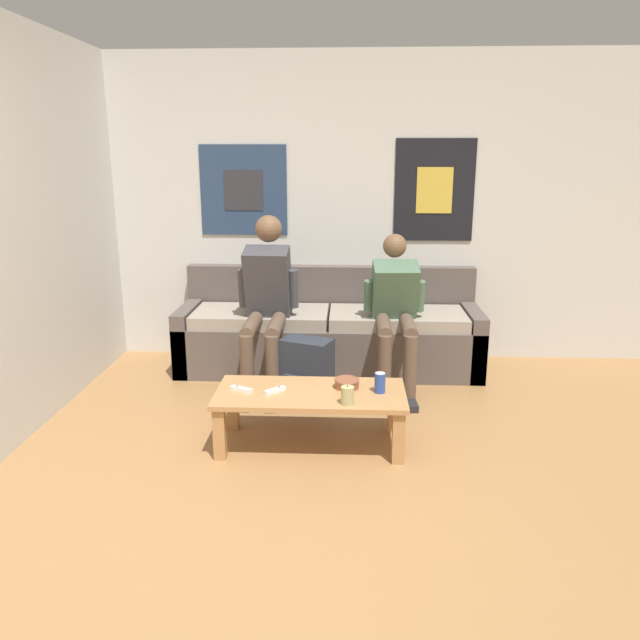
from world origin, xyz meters
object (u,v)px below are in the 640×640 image
(coffee_table, at_px, (311,401))
(game_controller_near_right, at_px, (275,390))
(person_seated_adult, at_px, (266,296))
(couch, at_px, (329,334))
(drink_can_blue, at_px, (380,383))
(pillar_candle, at_px, (347,395))
(ceramic_bowl, at_px, (347,383))
(person_seated_teen, at_px, (395,307))
(game_controller_near_left, at_px, (242,389))
(backpack, at_px, (306,373))

(coffee_table, relative_size, game_controller_near_right, 8.93)
(person_seated_adult, bearing_deg, couch, 39.20)
(drink_can_blue, bearing_deg, pillar_candle, -135.60)
(ceramic_bowl, bearing_deg, person_seated_teen, 70.14)
(coffee_table, height_order, person_seated_teen, person_seated_teen)
(game_controller_near_left, relative_size, game_controller_near_right, 1.12)
(game_controller_near_left, bearing_deg, game_controller_near_right, -2.55)
(person_seated_adult, height_order, game_controller_near_right, person_seated_adult)
(person_seated_adult, bearing_deg, coffee_table, -69.33)
(ceramic_bowl, bearing_deg, person_seated_adult, 122.04)
(drink_can_blue, bearing_deg, coffee_table, -179.16)
(coffee_table, bearing_deg, pillar_candle, -39.44)
(coffee_table, bearing_deg, backpack, 96.34)
(person_seated_teen, height_order, ceramic_bowl, person_seated_teen)
(game_controller_near_left, bearing_deg, pillar_candle, -14.88)
(person_seated_teen, bearing_deg, game_controller_near_left, -132.80)
(person_seated_teen, height_order, game_controller_near_left, person_seated_teen)
(couch, relative_size, pillar_candle, 20.82)
(person_seated_adult, distance_m, ceramic_bowl, 1.21)
(game_controller_near_right, bearing_deg, game_controller_near_left, 177.45)
(person_seated_adult, relative_size, game_controller_near_right, 9.95)
(person_seated_teen, distance_m, backpack, 0.86)
(person_seated_teen, distance_m, pillar_candle, 1.31)
(pillar_candle, relative_size, game_controller_near_right, 0.91)
(person_seated_teen, xyz_separation_m, backpack, (-0.65, -0.41, -0.40))
(pillar_candle, height_order, game_controller_near_left, pillar_candle)
(coffee_table, relative_size, game_controller_near_left, 7.97)
(person_seated_teen, xyz_separation_m, game_controller_near_left, (-0.99, -1.07, -0.26))
(backpack, relative_size, pillar_candle, 4.04)
(person_seated_teen, relative_size, pillar_candle, 9.70)
(couch, distance_m, backpack, 0.81)
(backpack, bearing_deg, pillar_candle, -70.48)
(couch, height_order, backpack, couch)
(game_controller_near_right, bearing_deg, backpack, 78.14)
(couch, height_order, game_controller_near_right, couch)
(backpack, bearing_deg, game_controller_near_right, -101.86)
(couch, relative_size, person_seated_adult, 1.91)
(coffee_table, distance_m, ceramic_bowl, 0.25)
(ceramic_bowl, bearing_deg, game_controller_near_right, -167.40)
(pillar_candle, distance_m, drink_can_blue, 0.27)
(game_controller_near_left, bearing_deg, ceramic_bowl, 7.82)
(ceramic_bowl, relative_size, pillar_candle, 1.32)
(person_seated_teen, xyz_separation_m, game_controller_near_right, (-0.79, -1.08, -0.26))
(person_seated_adult, xyz_separation_m, drink_can_blue, (0.82, -1.06, -0.29))
(coffee_table, bearing_deg, couch, 87.45)
(drink_can_blue, bearing_deg, couch, 103.77)
(couch, height_order, game_controller_near_left, couch)
(coffee_table, bearing_deg, game_controller_near_left, -178.18)
(coffee_table, bearing_deg, person_seated_teen, 61.53)
(person_seated_teen, relative_size, ceramic_bowl, 7.33)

